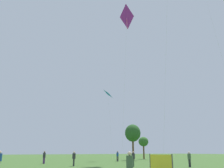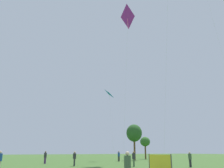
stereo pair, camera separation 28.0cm
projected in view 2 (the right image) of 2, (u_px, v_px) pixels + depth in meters
The scene contains 12 objects.
person_standing_0 at pixel (134, 158), 28.73m from camera, with size 0.39×0.39×1.74m.
person_standing_1 at pixel (119, 155), 43.87m from camera, with size 0.39×0.39×1.77m.
person_standing_2 at pixel (190, 158), 28.13m from camera, with size 0.38×0.38×1.71m.
person_standing_3 at pixel (45, 156), 35.60m from camera, with size 0.39×0.39×1.76m.
person_standing_4 at pixel (128, 165), 13.53m from camera, with size 0.38×0.38×1.73m.
person_standing_5 at pixel (75, 158), 29.75m from camera, with size 0.38×0.38×1.73m.
person_standing_6 at pixel (0, 159), 22.24m from camera, with size 0.40×0.40×1.78m.
kite_flying_0 at pixel (109, 94), 50.47m from camera, with size 2.20×5.01×13.95m.
kite_flying_1 at pixel (128, 18), 43.61m from camera, with size 6.39×11.55×26.14m.
park_tree_0 at pixel (134, 133), 50.40m from camera, with size 3.21×3.21×7.18m.
park_tree_1 at pixel (145, 142), 57.51m from camera, with size 2.33×2.33×5.06m.
event_banner at pixel (160, 164), 17.60m from camera, with size 0.44×2.08×1.55m.
Camera 2 is at (-12.90, -15.45, 1.72)m, focal length 39.08 mm.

